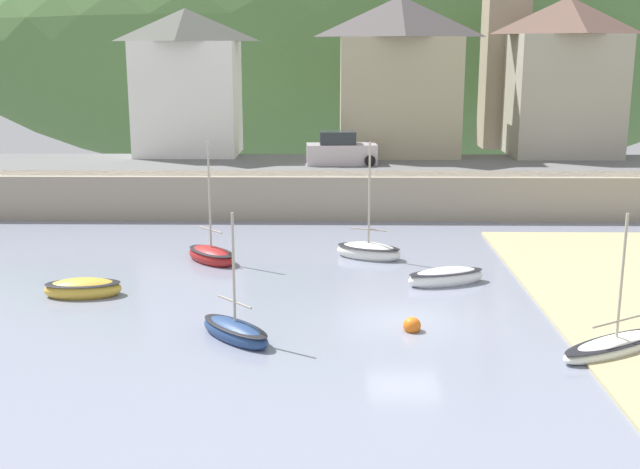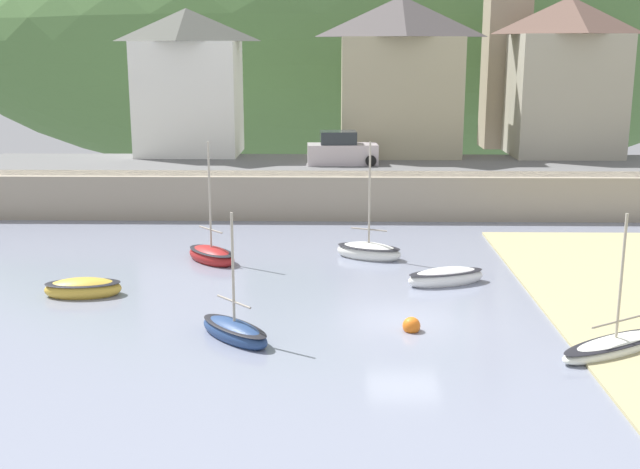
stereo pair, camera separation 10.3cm
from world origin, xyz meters
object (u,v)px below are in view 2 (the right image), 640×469
Objects in this scene: fishing_boat_green at (446,277)px; sailboat_far_left at (615,346)px; mooring_buoy at (411,326)px; sailboat_nearest_shore at (235,331)px; rowboat_small_beached at (369,251)px; waterfront_building_right at (566,76)px; waterfront_building_centre at (400,75)px; dinghy_open_wooden at (83,288)px; church_with_spire at (507,23)px; parked_car_near_slipway at (341,151)px; motorboat_with_cabin at (212,255)px; waterfront_building_left at (188,81)px.

sailboat_far_left reaches higher than fishing_boat_green.
mooring_buoy is at bearing -128.56° from fishing_boat_green.
fishing_boat_green is 5.72m from mooring_buoy.
sailboat_nearest_shore reaches higher than fishing_boat_green.
sailboat_nearest_shore is (-7.65, -6.25, -0.00)m from fishing_boat_green.
waterfront_building_right is at bearing 75.00° from rowboat_small_beached.
dinghy_open_wooden is (-13.65, -22.63, -7.14)m from waterfront_building_centre.
church_with_spire is at bearing 53.12° from sailboat_far_left.
dinghy_open_wooden is 20.88m from parked_car_near_slipway.
fishing_boat_green is 0.76× the size of sailboat_far_left.
motorboat_with_cabin is (-2.17, 9.47, 0.03)m from sailboat_nearest_shore.
waterfront_building_right is (10.41, -0.00, -0.02)m from waterfront_building_centre.
waterfront_building_right is 0.61× the size of church_with_spire.
waterfront_building_centre reaches higher than fishing_boat_green.
waterfront_building_right is at bearing 37.52° from dinghy_open_wooden.
sailboat_nearest_shore is 1.04× the size of parked_car_near_slipway.
church_with_spire reaches higher than sailboat_far_left.
rowboat_small_beached is (-2.90, 3.95, 0.04)m from fishing_boat_green.
church_with_spire reaches higher than mooring_buoy.
fishing_boat_green is 5.74× the size of mooring_buoy.
parked_car_near_slipway is at bearing 113.85° from motorboat_with_cabin.
waterfront_building_right reaches higher than sailboat_far_left.
motorboat_with_cabin reaches higher than mooring_buoy.
waterfront_building_centre reaches higher than sailboat_nearest_shore.
motorboat_with_cabin is at bearing -138.42° from waterfront_building_right.
sailboat_nearest_shore is 7.29× the size of mooring_buoy.
sailboat_nearest_shore is 1.45× the size of dinghy_open_wooden.
waterfront_building_centre is 18.55m from rowboat_small_beached.
motorboat_with_cabin is 11.73m from mooring_buoy.
waterfront_building_centre is 3.28× the size of dinghy_open_wooden.
sailboat_nearest_shore is at bearing -105.12° from waterfront_building_centre.
motorboat_with_cabin is 17.51m from sailboat_far_left.
dinghy_open_wooden is 12.44m from rowboat_small_beached.
waterfront_building_left is 0.93× the size of waterfront_building_centre.
fishing_boat_green is 4.91m from rowboat_small_beached.
waterfront_building_left is 15.26× the size of mooring_buoy.
fishing_boat_green is 14.07m from dinghy_open_wooden.
fishing_boat_green and dinghy_open_wooden have the same top height.
motorboat_with_cabin is at bearing 44.44° from dinghy_open_wooden.
sailboat_nearest_shore is at bearing -102.61° from parked_car_near_slipway.
rowboat_small_beached reaches higher than mooring_buoy.
fishing_boat_green is at bearing -56.63° from waterfront_building_left.
waterfront_building_left is at bearing 90.83° from sailboat_far_left.
sailboat_nearest_shore is 9.72m from motorboat_with_cabin.
sailboat_nearest_shore is at bearing -160.23° from fishing_boat_green.
waterfront_building_centre is at bearing 53.17° from dinghy_open_wooden.
waterfront_building_centre is 16.47× the size of mooring_buoy.
sailboat_far_left is 1.51× the size of dinghy_open_wooden.
waterfront_building_right is 16.40× the size of mooring_buoy.
sailboat_far_left is 0.84× the size of rowboat_small_beached.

